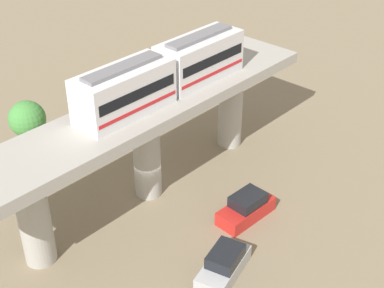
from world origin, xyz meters
name	(u,v)px	position (x,y,z in m)	size (l,w,h in m)	color
ground_plane	(149,192)	(0.00, 0.00, 0.00)	(120.00, 120.00, 0.00)	#84755B
viaduct	(145,127)	(0.00, 0.00, 5.44)	(5.20, 28.00, 7.18)	#A8A59E
train	(164,74)	(0.00, 1.87, 8.71)	(2.64, 13.55, 3.24)	silver
parked_car_silver	(224,265)	(9.11, -2.56, 0.74)	(2.78, 4.51, 1.76)	#B2B5BA
parked_car_red	(246,208)	(6.81, 2.57, 0.74)	(2.01, 4.28, 1.76)	red
tree_near_viaduct	(27,119)	(-10.01, -2.93, 3.43)	(2.83, 2.83, 4.88)	brown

